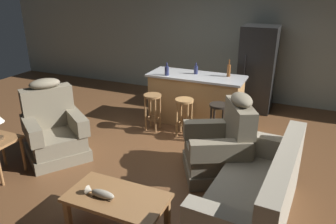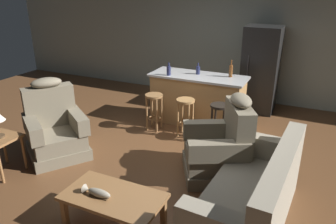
{
  "view_description": "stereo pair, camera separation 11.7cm",
  "coord_description": "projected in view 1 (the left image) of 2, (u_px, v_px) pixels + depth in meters",
  "views": [
    {
      "loc": [
        1.89,
        -4.27,
        2.57
      ],
      "look_at": [
        0.06,
        -0.1,
        0.75
      ],
      "focal_mm": 35.0,
      "sensor_mm": 36.0,
      "label": 1
    },
    {
      "loc": [
        2.0,
        -4.22,
        2.57
      ],
      "look_at": [
        0.06,
        -0.1,
        0.75
      ],
      "focal_mm": 35.0,
      "sensor_mm": 36.0,
      "label": 2
    }
  ],
  "objects": [
    {
      "name": "back_wall",
      "position": [
        222.0,
        41.0,
        7.46
      ],
      "size": [
        12.0,
        0.05,
        2.6
      ],
      "color": "#939E93",
      "rests_on": "ground_plane"
    },
    {
      "name": "bottle_tall_green",
      "position": [
        167.0,
        70.0,
        6.04
      ],
      "size": [
        0.08,
        0.08,
        0.24
      ],
      "color": "#23284C",
      "rests_on": "kitchen_island"
    },
    {
      "name": "recliner_near_island",
      "position": [
        222.0,
        147.0,
        4.56
      ],
      "size": [
        1.13,
        1.13,
        1.2
      ],
      "rotation": [
        0.0,
        0.0,
        3.62
      ],
      "color": "#756B56",
      "rests_on": "ground_plane"
    },
    {
      "name": "kitchen_island",
      "position": [
        195.0,
        99.0,
        6.26
      ],
      "size": [
        1.8,
        0.7,
        0.95
      ],
      "color": "#AD7F4C",
      "rests_on": "ground_plane"
    },
    {
      "name": "couch",
      "position": [
        255.0,
        197.0,
        3.64
      ],
      "size": [
        0.96,
        1.95,
        0.94
      ],
      "rotation": [
        0.0,
        0.0,
        3.08
      ],
      "color": "#9E937F",
      "rests_on": "ground_plane"
    },
    {
      "name": "bar_stool_left",
      "position": [
        153.0,
        105.0,
        5.95
      ],
      "size": [
        0.32,
        0.32,
        0.68
      ],
      "color": "olive",
      "rests_on": "ground_plane"
    },
    {
      "name": "bottle_wine_dark",
      "position": [
        229.0,
        70.0,
        5.95
      ],
      "size": [
        0.07,
        0.07,
        0.31
      ],
      "color": "brown",
      "rests_on": "kitchen_island"
    },
    {
      "name": "refrigerator",
      "position": [
        257.0,
        69.0,
        6.79
      ],
      "size": [
        0.7,
        0.69,
        1.76
      ],
      "color": "black",
      "rests_on": "ground_plane"
    },
    {
      "name": "bar_stool_middle",
      "position": [
        184.0,
        110.0,
        5.72
      ],
      "size": [
        0.32,
        0.32,
        0.68
      ],
      "color": "#A87A47",
      "rests_on": "ground_plane"
    },
    {
      "name": "bottle_short_amber",
      "position": [
        196.0,
        70.0,
        6.13
      ],
      "size": [
        0.08,
        0.08,
        0.21
      ],
      "color": "#23284C",
      "rests_on": "kitchen_island"
    },
    {
      "name": "recliner_near_lamp",
      "position": [
        54.0,
        130.0,
        5.07
      ],
      "size": [
        1.17,
        1.17,
        1.2
      ],
      "rotation": [
        0.0,
        0.0,
        -0.61
      ],
      "color": "#756B56",
      "rests_on": "ground_plane"
    },
    {
      "name": "fish_figurine",
      "position": [
        100.0,
        193.0,
        3.49
      ],
      "size": [
        0.34,
        0.1,
        0.1
      ],
      "color": "#4C3823",
      "rests_on": "coffee_table"
    },
    {
      "name": "bar_stool_right",
      "position": [
        218.0,
        116.0,
        5.49
      ],
      "size": [
        0.32,
        0.32,
        0.68
      ],
      "color": "black",
      "rests_on": "ground_plane"
    },
    {
      "name": "coffee_table",
      "position": [
        117.0,
        200.0,
        3.54
      ],
      "size": [
        1.1,
        0.6,
        0.42
      ],
      "color": "olive",
      "rests_on": "ground_plane"
    },
    {
      "name": "ground_plane",
      "position": [
        167.0,
        152.0,
        5.29
      ],
      "size": [
        12.0,
        12.0,
        0.0
      ],
      "color": "brown"
    }
  ]
}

